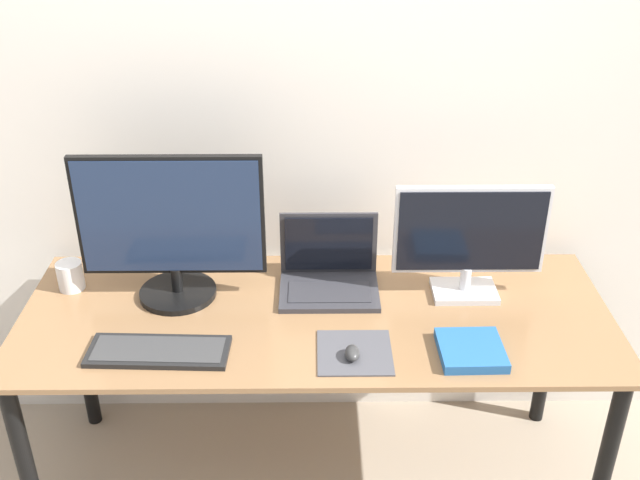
{
  "coord_description": "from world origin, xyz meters",
  "views": [
    {
      "loc": [
        -0.01,
        -1.62,
        2.09
      ],
      "look_at": [
        0.01,
        0.41,
        0.98
      ],
      "focal_mm": 42.0,
      "sensor_mm": 36.0,
      "label": 1
    }
  ],
  "objects_px": {
    "keyboard": "(159,351)",
    "mouse": "(352,353)",
    "monitor_left": "(171,229)",
    "laptop": "(329,271)",
    "book": "(471,350)",
    "monitor_right": "(470,239)",
    "mug": "(70,276)"
  },
  "relations": [
    {
      "from": "mug",
      "to": "laptop",
      "type": "bearing_deg",
      "value": 0.1
    },
    {
      "from": "monitor_right",
      "to": "mouse",
      "type": "xyz_separation_m",
      "value": [
        -0.39,
        -0.35,
        -0.19
      ]
    },
    {
      "from": "monitor_left",
      "to": "mouse",
      "type": "xyz_separation_m",
      "value": [
        0.56,
        -0.35,
        -0.23
      ]
    },
    {
      "from": "monitor_right",
      "to": "mug",
      "type": "distance_m",
      "value": 1.33
    },
    {
      "from": "monitor_left",
      "to": "keyboard",
      "type": "distance_m",
      "value": 0.4
    },
    {
      "from": "monitor_right",
      "to": "mouse",
      "type": "height_order",
      "value": "monitor_right"
    },
    {
      "from": "book",
      "to": "laptop",
      "type": "bearing_deg",
      "value": 137.54
    },
    {
      "from": "monitor_right",
      "to": "book",
      "type": "relative_size",
      "value": 2.51
    },
    {
      "from": "laptop",
      "to": "book",
      "type": "height_order",
      "value": "laptop"
    },
    {
      "from": "monitor_right",
      "to": "laptop",
      "type": "xyz_separation_m",
      "value": [
        -0.45,
        0.05,
        -0.15
      ]
    },
    {
      "from": "laptop",
      "to": "keyboard",
      "type": "xyz_separation_m",
      "value": [
        -0.51,
        -0.36,
        -0.05
      ]
    },
    {
      "from": "laptop",
      "to": "mouse",
      "type": "distance_m",
      "value": 0.4
    },
    {
      "from": "monitor_right",
      "to": "mouse",
      "type": "distance_m",
      "value": 0.56
    },
    {
      "from": "keyboard",
      "to": "mug",
      "type": "distance_m",
      "value": 0.51
    },
    {
      "from": "keyboard",
      "to": "book",
      "type": "relative_size",
      "value": 2.16
    },
    {
      "from": "laptop",
      "to": "book",
      "type": "bearing_deg",
      "value": -42.46
    },
    {
      "from": "book",
      "to": "mug",
      "type": "height_order",
      "value": "mug"
    },
    {
      "from": "mouse",
      "to": "book",
      "type": "xyz_separation_m",
      "value": [
        0.35,
        0.02,
        -0.01
      ]
    },
    {
      "from": "laptop",
      "to": "monitor_right",
      "type": "bearing_deg",
      "value": -5.82
    },
    {
      "from": "laptop",
      "to": "keyboard",
      "type": "distance_m",
      "value": 0.63
    },
    {
      "from": "monitor_right",
      "to": "keyboard",
      "type": "distance_m",
      "value": 1.03
    },
    {
      "from": "keyboard",
      "to": "mouse",
      "type": "bearing_deg",
      "value": -3.2
    },
    {
      "from": "monitor_left",
      "to": "mouse",
      "type": "height_order",
      "value": "monitor_left"
    },
    {
      "from": "monitor_left",
      "to": "mug",
      "type": "bearing_deg",
      "value": 173.04
    },
    {
      "from": "mouse",
      "to": "mug",
      "type": "height_order",
      "value": "mug"
    },
    {
      "from": "monitor_right",
      "to": "keyboard",
      "type": "bearing_deg",
      "value": -161.65
    },
    {
      "from": "laptop",
      "to": "mug",
      "type": "bearing_deg",
      "value": -179.9
    },
    {
      "from": "monitor_left",
      "to": "book",
      "type": "height_order",
      "value": "monitor_left"
    },
    {
      "from": "mouse",
      "to": "book",
      "type": "bearing_deg",
      "value": 3.24
    },
    {
      "from": "keyboard",
      "to": "book",
      "type": "distance_m",
      "value": 0.92
    },
    {
      "from": "monitor_right",
      "to": "laptop",
      "type": "bearing_deg",
      "value": 174.18
    },
    {
      "from": "monitor_left",
      "to": "mug",
      "type": "relative_size",
      "value": 6.11
    }
  ]
}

